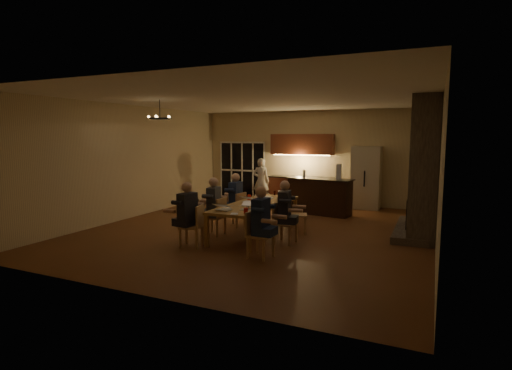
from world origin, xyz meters
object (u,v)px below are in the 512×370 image
object	(u,v)px
laptop_d	(262,200)
laptop_f	(285,193)
bar_bottle	(304,174)
chair_left_mid	(214,216)
standing_person	(261,181)
laptop_c	(250,198)
mug_front	(244,204)
redcup_near	(246,211)
plate_near	(261,208)
laptop_e	(265,192)
can_cola	(275,193)
person_right_near	(261,222)
can_silver	(248,205)
chandelier	(160,118)
dining_table	(256,219)
chair_left_far	(235,209)
person_left_far	(236,200)
plate_left	(226,209)
chair_left_near	(191,226)
chair_right_mid	(285,223)
bar_island	(319,196)
person_left_near	(188,215)
person_left_mid	(214,207)
plate_far	(284,200)
refrigerator	(366,178)
mug_back	(256,196)
person_right_mid	(285,212)
laptop_b	(248,205)
chair_right_near	(260,235)
bar_blender	(339,172)
laptop_a	(224,205)
chair_right_far	(298,214)
redcup_mid	(249,197)
redcup_far	(283,194)
mug_mid	(269,199)

from	to	relation	value
laptop_d	laptop_f	xyz separation A→B (m)	(0.12, 1.19, 0.00)
bar_bottle	chair_left_mid	bearing A→B (deg)	-106.79
standing_person	laptop_c	size ratio (longest dim) A/B	4.95
mug_front	redcup_near	xyz separation A→B (m)	(0.41, -0.77, 0.01)
mug_front	plate_near	size ratio (longest dim) A/B	0.36
standing_person	laptop_e	xyz separation A→B (m)	(1.42, -3.01, 0.07)
can_cola	plate_near	size ratio (longest dim) A/B	0.44
person_right_near	can_silver	world-z (taller)	person_right_near
standing_person	chandelier	size ratio (longest dim) A/B	2.85
laptop_f	bar_bottle	xyz separation A→B (m)	(-0.12, 2.00, 0.34)
dining_table	chandelier	xyz separation A→B (m)	(-2.30, -0.54, 2.38)
chair_left_far	chandelier	bearing A→B (deg)	-44.39
person_left_far	plate_left	distance (m)	1.67
chair_left_near	laptop_e	world-z (taller)	laptop_e
chair_right_mid	laptop_d	xyz separation A→B (m)	(-0.71, 0.37, 0.42)
dining_table	person_right_near	world-z (taller)	person_right_near
bar_island	person_left_near	world-z (taller)	person_left_near
person_left_mid	laptop_d	world-z (taller)	person_left_mid
chair_left_near	plate_far	bearing A→B (deg)	137.73
person_right_near	chandelier	distance (m)	3.90
chair_left_far	bar_bottle	distance (m)	2.86
refrigerator	laptop_d	xyz separation A→B (m)	(-1.61, -4.70, -0.14)
mug_back	plate_left	bearing A→B (deg)	-88.48
person_right_mid	can_silver	size ratio (longest dim) A/B	11.50
laptop_b	plate_left	size ratio (longest dim) A/B	1.44
chair_left_mid	chair_right_near	xyz separation A→B (m)	(1.71, -1.19, 0.00)
mug_front	bar_blender	size ratio (longest dim) A/B	0.23
dining_table	bar_island	distance (m)	3.15
person_right_near	laptop_a	bearing A→B (deg)	65.66
chair_right_far	person_left_far	distance (m)	1.72
laptop_b	refrigerator	bearing A→B (deg)	66.97
chair_right_far	standing_person	xyz separation A→B (m)	(-2.47, 3.46, 0.35)
laptop_b	redcup_mid	xyz separation A→B (m)	(-0.58, 1.29, -0.05)
bar_island	person_left_far	xyz separation A→B (m)	(-1.56, -2.45, 0.15)
dining_table	chandelier	size ratio (longest dim) A/B	5.36
can_cola	laptop_a	bearing A→B (deg)	-93.97
person_left_near	chandelier	bearing A→B (deg)	-118.03
refrigerator	redcup_far	bearing A→B (deg)	-116.16
person_left_near	mug_mid	distance (m)	2.29
refrigerator	bar_blender	distance (m)	1.68
chair_left_mid	chair_right_far	distance (m)	2.01
person_left_mid	chair_right_far	bearing A→B (deg)	112.78
plate_near	redcup_far	bearing A→B (deg)	95.58
laptop_d	chair_right_mid	bearing A→B (deg)	3.81
laptop_d	person_left_far	bearing A→B (deg)	178.15
person_right_mid	plate_near	distance (m)	0.53
can_silver	plate_far	size ratio (longest dim) A/B	0.48
laptop_a	chair_left_near	bearing A→B (deg)	41.34
laptop_a	bar_bottle	size ratio (longest dim) A/B	1.33
dining_table	redcup_near	xyz separation A→B (m)	(0.34, -1.26, 0.44)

